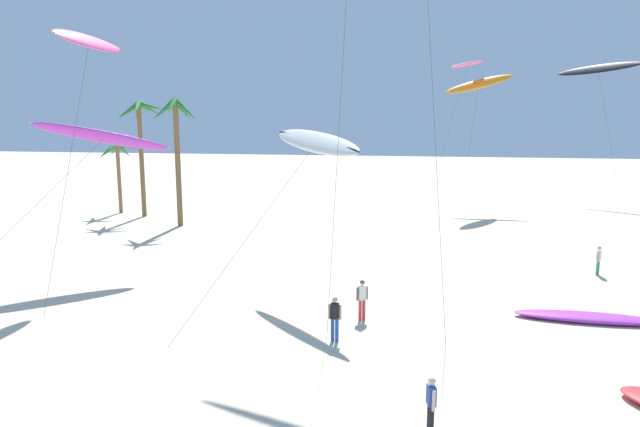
% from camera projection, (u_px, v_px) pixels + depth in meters
% --- Properties ---
extents(palm_tree_0, '(4.57, 4.41, 10.33)m').
position_uv_depth(palm_tree_0, '(139.00, 123.00, 46.45)').
color(palm_tree_0, brown).
rests_on(palm_tree_0, ground).
extents(palm_tree_1, '(3.86, 3.99, 6.83)m').
position_uv_depth(palm_tree_1, '(118.00, 154.00, 48.90)').
color(palm_tree_1, olive).
rests_on(palm_tree_1, ground).
extents(palm_tree_2, '(4.22, 4.25, 10.37)m').
position_uv_depth(palm_tree_2, '(176.00, 128.00, 41.81)').
color(palm_tree_2, brown).
rests_on(palm_tree_2, ground).
extents(flying_kite_0, '(6.52, 10.55, 8.24)m').
position_uv_depth(flying_kite_0, '(315.00, 142.00, 24.60)').
color(flying_kite_0, white).
rests_on(flying_kite_0, ground).
extents(flying_kite_1, '(6.88, 8.14, 13.74)m').
position_uv_depth(flying_kite_1, '(479.00, 84.00, 52.81)').
color(flying_kite_1, orange).
rests_on(flying_kite_1, ground).
extents(flying_kite_2, '(6.65, 10.70, 8.60)m').
position_uv_depth(flying_kite_2, '(103.00, 137.00, 28.39)').
color(flying_kite_2, purple).
rests_on(flying_kite_2, ground).
extents(flying_kite_3, '(7.78, 9.74, 15.15)m').
position_uv_depth(flying_kite_3, '(598.00, 69.00, 57.15)').
color(flying_kite_3, black).
rests_on(flying_kite_3, ground).
extents(flying_kite_5, '(5.69, 7.26, 15.12)m').
position_uv_depth(flying_kite_5, '(468.00, 64.00, 51.87)').
color(flying_kite_5, '#EA5193').
rests_on(flying_kite_5, ground).
extents(flying_kite_8, '(1.84, 8.45, 12.76)m').
position_uv_depth(flying_kite_8, '(89.00, 42.00, 26.23)').
color(flying_kite_8, '#EA5193').
rests_on(flying_kite_8, ground).
extents(grounded_kite_1, '(5.92, 1.33, 0.32)m').
position_uv_depth(grounded_kite_1, '(589.00, 317.00, 21.75)').
color(grounded_kite_1, purple).
rests_on(grounded_kite_1, ground).
extents(person_foreground_walker, '(0.51, 0.21, 1.72)m').
position_uv_depth(person_foreground_walker, '(335.00, 317.00, 19.56)').
color(person_foreground_walker, '#284CA3').
rests_on(person_foreground_walker, ground).
extents(person_near_left, '(0.45, 0.32, 1.73)m').
position_uv_depth(person_near_left, '(362.00, 298.00, 21.75)').
color(person_near_left, red).
rests_on(person_near_left, ground).
extents(person_near_right, '(0.28, 0.49, 1.57)m').
position_uv_depth(person_near_right, '(431.00, 403.00, 13.63)').
color(person_near_right, black).
rests_on(person_near_right, ground).
extents(person_mid_field, '(0.31, 0.47, 1.62)m').
position_uv_depth(person_mid_field, '(599.00, 259.00, 28.46)').
color(person_mid_field, '#338E56').
rests_on(person_mid_field, ground).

